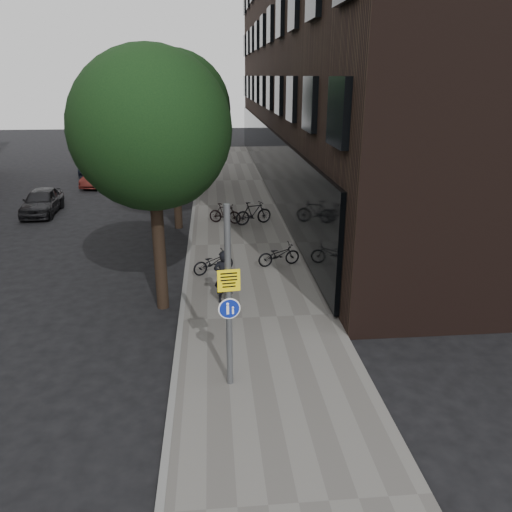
{
  "coord_description": "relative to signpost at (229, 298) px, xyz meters",
  "views": [
    {
      "loc": [
        -1.0,
        -9.5,
        6.66
      ],
      "look_at": [
        0.14,
        3.31,
        2.0
      ],
      "focal_mm": 35.0,
      "sensor_mm": 36.0,
      "label": 1
    }
  ],
  "objects": [
    {
      "name": "curb_edge",
      "position": [
        -1.28,
        9.86,
        -2.15
      ],
      "size": [
        0.15,
        60.0,
        0.13
      ],
      "primitive_type": "cube",
      "color": "slate",
      "rests_on": "ground"
    },
    {
      "name": "street_tree_mid",
      "position": [
        -1.8,
        13.0,
        2.9
      ],
      "size": [
        5.0,
        5.0,
        7.8
      ],
      "color": "black",
      "rests_on": "ground"
    },
    {
      "name": "parked_bike_curb_near",
      "position": [
        -0.31,
        6.74,
        -1.7
      ],
      "size": [
        1.6,
        1.11,
        0.8
      ],
      "primitive_type": "imported",
      "rotation": [
        0.0,
        0.0,
        2.0
      ],
      "color": "black",
      "rests_on": "sidewalk"
    },
    {
      "name": "parked_car_near",
      "position": [
        -8.93,
        15.97,
        -1.56
      ],
      "size": [
        1.7,
        3.9,
        1.31
      ],
      "primitive_type": "imported",
      "rotation": [
        0.0,
        0.0,
        0.04
      ],
      "color": "black",
      "rests_on": "ground"
    },
    {
      "name": "parked_bike_curb_far",
      "position": [
        0.28,
        13.01,
        -1.63
      ],
      "size": [
        1.62,
        0.99,
        0.94
      ],
      "primitive_type": "imported",
      "rotation": [
        0.0,
        0.0,
        1.19
      ],
      "color": "black",
      "rests_on": "sidewalk"
    },
    {
      "name": "ground",
      "position": [
        0.72,
        -0.14,
        -2.22
      ],
      "size": [
        120.0,
        120.0,
        0.0
      ],
      "primitive_type": "plane",
      "color": "black",
      "rests_on": "ground"
    },
    {
      "name": "parked_bike_facade_near",
      "position": [
        2.07,
        7.28,
        -1.68
      ],
      "size": [
        1.66,
        0.88,
        0.83
      ],
      "primitive_type": "imported",
      "rotation": [
        0.0,
        0.0,
        1.79
      ],
      "color": "black",
      "rests_on": "sidewalk"
    },
    {
      "name": "pedestrian",
      "position": [
        -0.0,
        4.27,
        -1.26
      ],
      "size": [
        0.67,
        0.49,
        1.68
      ],
      "primitive_type": "imported",
      "rotation": [
        0.0,
        0.0,
        2.98
      ],
      "color": "black",
      "rests_on": "sidewalk"
    },
    {
      "name": "parked_bike_facade_far",
      "position": [
        1.6,
        12.72,
        -1.56
      ],
      "size": [
        1.85,
        1.06,
        1.07
      ],
      "primitive_type": "imported",
      "rotation": [
        0.0,
        0.0,
        1.9
      ],
      "color": "black",
      "rests_on": "sidewalk"
    },
    {
      "name": "parked_car_mid",
      "position": [
        -7.57,
        22.63,
        -1.67
      ],
      "size": [
        1.6,
        3.47,
        1.1
      ],
      "primitive_type": "imported",
      "rotation": [
        0.0,
        0.0,
        -0.13
      ],
      "color": "#5D1F1A",
      "rests_on": "ground"
    },
    {
      "name": "parked_car_far",
      "position": [
        -8.7,
        27.05,
        -1.56
      ],
      "size": [
        2.35,
        4.69,
        1.31
      ],
      "primitive_type": "imported",
      "rotation": [
        0.0,
        0.0,
        0.12
      ],
      "color": "black",
      "rests_on": "ground"
    },
    {
      "name": "street_tree_near",
      "position": [
        -1.81,
        4.5,
        2.89
      ],
      "size": [
        4.4,
        4.4,
        7.5
      ],
      "color": "black",
      "rests_on": "ground"
    },
    {
      "name": "building_right_dark_brick",
      "position": [
        9.22,
        21.86,
        6.78
      ],
      "size": [
        12.0,
        40.0,
        18.0
      ],
      "primitive_type": "cube",
      "color": "black",
      "rests_on": "ground"
    },
    {
      "name": "street_tree_far",
      "position": [
        -1.8,
        22.0,
        2.9
      ],
      "size": [
        5.0,
        5.0,
        7.8
      ],
      "color": "black",
      "rests_on": "ground"
    },
    {
      "name": "sidewalk",
      "position": [
        0.97,
        9.86,
        -2.16
      ],
      "size": [
        4.5,
        60.0,
        0.12
      ],
      "primitive_type": "cube",
      "color": "#65625D",
      "rests_on": "ground"
    },
    {
      "name": "signpost",
      "position": [
        0.0,
        0.0,
        0.0
      ],
      "size": [
        0.48,
        0.14,
        4.15
      ],
      "rotation": [
        0.0,
        0.0,
        0.12
      ],
      "color": "#595B5E",
      "rests_on": "sidewalk"
    }
  ]
}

